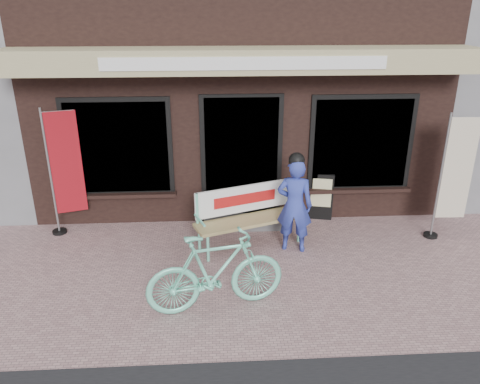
{
  "coord_description": "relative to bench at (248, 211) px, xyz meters",
  "views": [
    {
      "loc": [
        -0.46,
        -5.4,
        3.52
      ],
      "look_at": [
        -0.1,
        0.7,
        1.05
      ],
      "focal_mm": 35.0,
      "sensor_mm": 36.0,
      "label": 1
    }
  ],
  "objects": [
    {
      "name": "nobori_red",
      "position": [
        -2.87,
        0.59,
        0.53
      ],
      "size": [
        0.62,
        0.3,
        2.08
      ],
      "rotation": [
        0.0,
        0.0,
        0.31
      ],
      "color": "gray",
      "rests_on": "ground"
    },
    {
      "name": "bench",
      "position": [
        0.0,
        0.0,
        0.0
      ],
      "size": [
        1.76,
        1.0,
        0.93
      ],
      "rotation": [
        0.0,
        0.0,
        0.36
      ],
      "color": "#73E2BF",
      "rests_on": "ground"
    },
    {
      "name": "ground",
      "position": [
        -0.04,
        -1.14,
        -0.55
      ],
      "size": [
        70.0,
        70.0,
        0.0
      ],
      "primitive_type": "plane",
      "color": "#A88080",
      "rests_on": "ground"
    },
    {
      "name": "bicycle",
      "position": [
        -0.51,
        -1.67,
        -0.03
      ],
      "size": [
        1.77,
        0.82,
        1.02
      ],
      "primitive_type": "imported",
      "rotation": [
        0.0,
        0.0,
        1.78
      ],
      "color": "#73E2BF",
      "rests_on": "ground"
    },
    {
      "name": "nobori_cream",
      "position": [
        3.19,
        0.03,
        0.51
      ],
      "size": [
        0.6,
        0.23,
        2.04
      ],
      "rotation": [
        0.0,
        0.0,
        -0.04
      ],
      "color": "gray",
      "rests_on": "ground"
    },
    {
      "name": "person",
      "position": [
        0.68,
        -0.23,
        0.22
      ],
      "size": [
        0.6,
        0.47,
        1.55
      ],
      "rotation": [
        0.0,
        0.0,
        -0.24
      ],
      "color": "#2E3C9F",
      "rests_on": "ground"
    },
    {
      "name": "menu_stand",
      "position": [
        1.33,
        0.82,
        -0.12
      ],
      "size": [
        0.42,
        0.18,
        0.83
      ],
      "rotation": [
        0.0,
        0.0,
        -0.24
      ],
      "color": "black",
      "rests_on": "ground"
    },
    {
      "name": "storefront",
      "position": [
        -0.04,
        3.82,
        2.45
      ],
      "size": [
        7.0,
        6.77,
        6.0
      ],
      "color": "black",
      "rests_on": "ground"
    }
  ]
}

